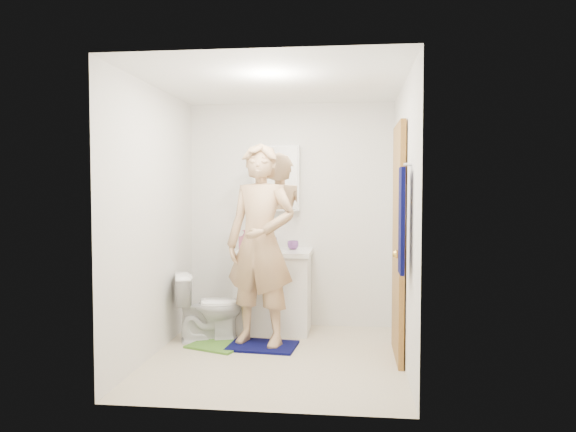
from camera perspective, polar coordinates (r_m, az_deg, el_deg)
The scene contains 22 objects.
floor at distance 5.10m, azimuth -1.23°, elevation -14.29°, with size 2.20×2.40×0.02m, color beige.
ceiling at distance 4.96m, azimuth -1.27°, elevation 13.50°, with size 2.20×2.40×0.02m, color white.
wall_back at distance 6.08m, azimuth 0.30°, elevation 0.09°, with size 2.20×0.02×2.40m, color silver.
wall_front at distance 3.69m, azimuth -3.80°, elevation -1.72°, with size 2.20×0.02×2.40m, color silver.
wall_left at distance 5.15m, azimuth -13.58°, elevation -0.49°, with size 0.02×2.40×2.40m, color silver.
wall_right at distance 4.86m, azimuth 11.83°, elevation -0.67°, with size 0.02×2.40×2.40m, color silver.
vanity_cabinet at distance 5.90m, azimuth -1.48°, elevation -7.82°, with size 0.75×0.55×0.80m, color white.
countertop at distance 5.84m, azimuth -1.49°, elevation -3.72°, with size 0.79×0.59×0.05m, color white.
sink_basin at distance 5.84m, azimuth -1.49°, elevation -3.57°, with size 0.40×0.40×0.03m, color white.
faucet at distance 6.01m, azimuth -1.25°, elevation -2.72°, with size 0.03×0.03×0.12m, color silver.
medicine_cabinet at distance 6.02m, azimuth -1.20°, elevation 3.87°, with size 0.50×0.12×0.70m, color white.
mirror_panel at distance 5.96m, azimuth -1.28°, elevation 3.88°, with size 0.46×0.01×0.66m, color white.
door at distance 5.02m, azimuth 11.14°, elevation -2.56°, with size 0.05×0.80×2.05m, color #A6702D.
door_knob at distance 4.70m, azimuth 10.96°, elevation -3.84°, with size 0.07×0.07×0.07m, color gold.
towel at distance 4.28m, azimuth 11.47°, elevation -0.47°, with size 0.03×0.24×0.80m, color #06083C.
towel_hook at distance 4.28m, azimuth 12.07°, elevation 5.15°, with size 0.02×0.02×0.06m, color silver.
toilet at distance 5.62m, azimuth -8.02°, elevation -9.11°, with size 0.37×0.65×0.66m, color white.
bath_mat at distance 5.41m, azimuth -2.60°, elevation -13.06°, with size 0.63×0.45×0.02m, color #06083C.
green_rug at distance 5.48m, azimuth -7.14°, elevation -12.88°, with size 0.50×0.42×0.02m, color #4C822B.
soap_dispenser at distance 5.86m, azimuth -4.42°, elevation -2.43°, with size 0.09×0.10×0.21m, color #B95678.
toothbrush_cup at distance 5.87m, azimuth 0.51°, elevation -2.98°, with size 0.12×0.12×0.09m, color #6F3F8C.
man at distance 5.28m, azimuth -2.80°, elevation -2.88°, with size 0.69×0.45×1.89m, color tan.
Camera 1 is at (0.66, -4.83, 1.50)m, focal length 35.00 mm.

